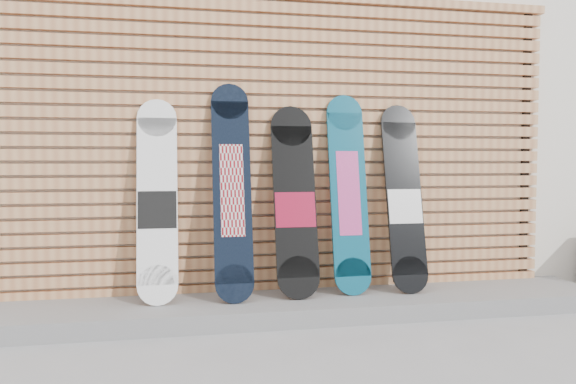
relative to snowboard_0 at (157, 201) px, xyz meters
name	(u,v)px	position (x,y,z in m)	size (l,w,h in m)	color
ground	(335,345)	(1.02, -0.78, -0.80)	(80.00, 80.00, 0.00)	gray
building	(295,100)	(1.52, 2.72, 1.00)	(12.00, 5.00, 3.60)	white
concrete_step	(287,306)	(0.87, -0.10, -0.74)	(4.60, 0.70, 0.12)	slate
slat_wall	(279,142)	(0.87, 0.19, 0.41)	(4.26, 0.08, 2.29)	tan
snowboard_0	(157,201)	(0.00, 0.00, 0.00)	(0.27, 0.33, 1.38)	white
snowboard_1	(232,190)	(0.50, -0.02, 0.07)	(0.26, 0.37, 1.50)	black
snowboard_2	(295,202)	(0.94, -0.01, -0.01)	(0.30, 0.35, 1.35)	black
snowboard_3	(348,193)	(1.35, 0.01, 0.04)	(0.27, 0.30, 1.44)	#0B516C
snowboard_4	(404,198)	(1.76, -0.01, 0.00)	(0.27, 0.34, 1.37)	black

